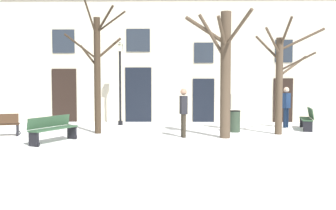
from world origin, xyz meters
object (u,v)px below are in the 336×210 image
at_px(person_crossing_plaza, 226,106).
at_px(litter_bin, 235,121).
at_px(tree_right_of_center, 224,70).
at_px(person_near_bench, 286,105).
at_px(tree_center, 281,78).
at_px(bench_back_to_back_left, 53,128).
at_px(tree_near_facade, 97,70).
at_px(streetlamp, 120,75).
at_px(bench_facing_shops, 307,118).
at_px(person_by_shop_door, 183,110).

bearing_deg(person_crossing_plaza, litter_bin, 87.48).
height_order(tree_right_of_center, person_near_bench, tree_right_of_center).
height_order(tree_center, person_near_bench, tree_center).
bearing_deg(bench_back_to_back_left, tree_center, -50.38).
relative_size(tree_center, tree_right_of_center, 0.98).
distance_m(tree_near_facade, person_crossing_plaza, 5.68).
bearing_deg(person_crossing_plaza, tree_near_facade, 5.85).
relative_size(tree_center, streetlamp, 1.13).
xyz_separation_m(litter_bin, person_near_bench, (2.53, 1.55, 0.57)).
xyz_separation_m(litter_bin, bench_facing_shops, (3.22, 0.83, 0.05)).
bearing_deg(bench_back_to_back_left, person_by_shop_door, -48.97).
xyz_separation_m(tree_right_of_center, litter_bin, (0.65, 1.66, -2.01)).
relative_size(person_near_bench, person_by_shop_door, 1.02).
bearing_deg(bench_facing_shops, person_by_shop_door, -51.98).
bearing_deg(person_near_bench, bench_facing_shops, -89.15).
relative_size(litter_bin, bench_back_to_back_left, 0.46).
relative_size(streetlamp, bench_facing_shops, 2.15).
bearing_deg(tree_right_of_center, litter_bin, 68.54).
relative_size(bench_back_to_back_left, person_near_bench, 1.05).
height_order(tree_near_facade, tree_right_of_center, tree_near_facade).
height_order(tree_right_of_center, person_crossing_plaza, tree_right_of_center).
bearing_deg(person_by_shop_door, bench_back_to_back_left, 94.73).
bearing_deg(streetlamp, person_near_bench, -6.93).
xyz_separation_m(litter_bin, person_by_shop_door, (-2.10, -1.51, 0.55)).
xyz_separation_m(tree_right_of_center, bench_facing_shops, (3.87, 2.48, -1.96)).
distance_m(tree_near_facade, streetlamp, 3.03).
distance_m(bench_facing_shops, person_by_shop_door, 5.83).
height_order(person_crossing_plaza, person_near_bench, person_near_bench).
bearing_deg(person_crossing_plaza, person_near_bench, 177.36).
bearing_deg(streetlamp, litter_bin, -26.34).
xyz_separation_m(tree_center, bench_facing_shops, (1.59, 1.48, -1.66)).
distance_m(bench_back_to_back_left, person_near_bench, 9.97).
xyz_separation_m(tree_right_of_center, streetlamp, (-4.32, 4.12, -0.07)).
relative_size(tree_near_facade, litter_bin, 6.00).
relative_size(litter_bin, bench_facing_shops, 0.48).
distance_m(streetlamp, person_by_shop_door, 5.09).
relative_size(person_crossing_plaza, person_by_shop_door, 1.00).
height_order(streetlamp, person_crossing_plaza, streetlamp).
height_order(streetlamp, person_near_bench, streetlamp).
height_order(tree_near_facade, bench_facing_shops, tree_near_facade).
bearing_deg(litter_bin, tree_right_of_center, -111.46).
xyz_separation_m(person_near_bench, person_by_shop_door, (-4.62, -3.06, -0.02)).
xyz_separation_m(tree_near_facade, person_crossing_plaza, (5.22, 1.66, -1.50)).
height_order(tree_right_of_center, litter_bin, tree_right_of_center).
bearing_deg(person_near_bench, bench_back_to_back_left, 162.77).
bearing_deg(person_by_shop_door, person_crossing_plaza, -47.44).
xyz_separation_m(bench_facing_shops, person_near_bench, (-0.69, 0.72, 0.52)).
xyz_separation_m(tree_near_facade, bench_back_to_back_left, (-1.04, -2.22, -2.02)).
distance_m(bench_back_to_back_left, person_crossing_plaza, 7.38).
bearing_deg(streetlamp, tree_near_facade, -98.21).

